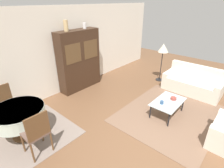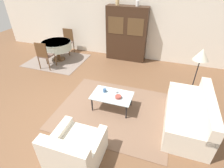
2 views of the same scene
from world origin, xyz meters
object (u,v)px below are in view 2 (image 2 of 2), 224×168
armchair (75,150)px  couch (189,116)px  dining_table (57,46)px  vase_short (137,3)px  cup (105,90)px  dining_chair_near (44,54)px  dining_chair_far (67,40)px  coffee_table (112,96)px  floor_lamp (201,57)px  display_cabinet (126,34)px  bowl (118,97)px  bowl_small (116,92)px  vase_tall (117,0)px

armchair → couch: bearing=38.6°
dining_table → vase_short: bearing=18.7°
cup → vase_short: (0.11, 2.98, 1.62)m
dining_chair_near → dining_chair_far: size_ratio=1.00×
armchair → coffee_table: size_ratio=0.91×
floor_lamp → vase_short: bearing=138.3°
coffee_table → dining_chair_near: 3.23m
couch → dining_table: bearing=65.9°
display_cabinet → bowl: bearing=-78.7°
dining_table → dining_chair_near: bearing=-90.0°
couch → coffee_table: size_ratio=1.77×
couch → dining_chair_near: dining_chair_near is taller
cup → armchair: bearing=-88.1°
display_cabinet → bowl_small: size_ratio=18.53×
bowl → couch: bearing=0.8°
armchair → floor_lamp: bearing=53.6°
floor_lamp → couch: bearing=-95.1°
dining_table → coffee_table: bearing=-35.5°
dining_table → floor_lamp: floor_lamp is taller
dining_chair_near → coffee_table: bearing=-24.2°
display_cabinet → dining_chair_far: size_ratio=2.01×
couch → dining_chair_far: bearing=58.6°
armchair → vase_tall: vase_tall is taller
dining_chair_near → dining_chair_far: bearing=90.0°
armchair → vase_short: (0.05, 4.69, 1.78)m
dining_table → cup: size_ratio=12.57×
floor_lamp → cup: bearing=-152.2°
display_cabinet → dining_chair_near: 3.07m
display_cabinet → dining_chair_near: bearing=-145.2°
couch → bowl: bearing=90.8°
dining_chair_far → display_cabinet: bearing=-175.8°
dining_chair_far → floor_lamp: floor_lamp is taller
armchair → display_cabinet: 4.75m
vase_tall → vase_short: (0.71, 0.00, -0.07)m
coffee_table → bowl_small: size_ratio=9.37×
armchair → bowl: size_ratio=5.95×
display_cabinet → bowl_small: bearing=-80.4°
bowl_small → armchair: bearing=-96.9°
couch → display_cabinet: bearing=36.3°
couch → bowl: (-1.65, -0.02, 0.15)m
bowl → dining_chair_near: bearing=156.1°
armchair → dining_table: size_ratio=0.82×
floor_lamp → bowl: floor_lamp is taller
bowl → vase_short: vase_short is taller
vase_tall → coffee_table: bearing=-75.0°
couch → vase_short: bearing=32.2°
coffee_table → dining_chair_near: (-2.94, 1.32, 0.19)m
dining_table → bowl_small: size_ratio=10.31×
vase_tall → floor_lamp: bearing=-33.6°
display_cabinet → dining_chair_near: (-2.49, -1.73, -0.43)m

